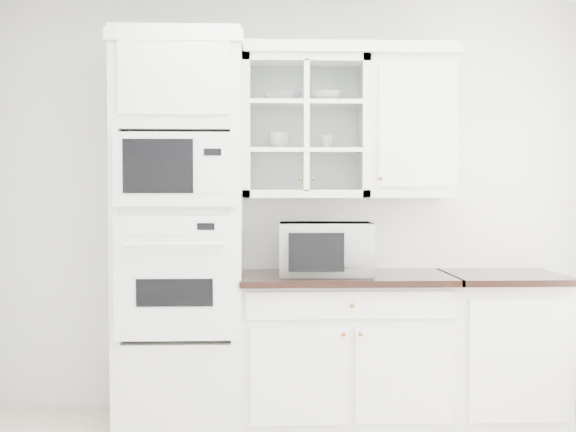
{
  "coord_description": "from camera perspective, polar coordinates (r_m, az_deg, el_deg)",
  "views": [
    {
      "loc": [
        -0.26,
        -3.06,
        1.45
      ],
      "look_at": [
        -0.1,
        1.05,
        1.3
      ],
      "focal_mm": 45.0,
      "sensor_mm": 36.0,
      "label": 1
    }
  ],
  "objects": [
    {
      "name": "crown_molding",
      "position": [
        4.71,
        0.07,
        12.92
      ],
      "size": [
        2.14,
        0.38,
        0.07
      ],
      "primitive_type": "cube",
      "color": "white",
      "rests_on": "room_shell"
    },
    {
      "name": "bowl_a",
      "position": [
        4.68,
        -0.51,
        9.33
      ],
      "size": [
        0.29,
        0.29,
        0.06
      ],
      "primitive_type": "imported",
      "rotation": [
        0.0,
        0.0,
        -0.23
      ],
      "color": "white",
      "rests_on": "upper_cabinet_glass"
    },
    {
      "name": "bowl_b",
      "position": [
        4.69,
        2.94,
        9.35
      ],
      "size": [
        0.25,
        0.25,
        0.07
      ],
      "primitive_type": "imported",
      "rotation": [
        0.0,
        0.0,
        0.19
      ],
      "color": "white",
      "rests_on": "upper_cabinet_glass"
    },
    {
      "name": "cup_a",
      "position": [
        4.66,
        -0.7,
        5.94
      ],
      "size": [
        0.14,
        0.14,
        0.11
      ],
      "primitive_type": "imported",
      "rotation": [
        0.0,
        0.0,
        -0.05
      ],
      "color": "white",
      "rests_on": "upper_cabinet_glass"
    },
    {
      "name": "room_shell",
      "position": [
        3.52,
        2.04,
        7.47
      ],
      "size": [
        4.0,
        3.5,
        2.7
      ],
      "color": "white",
      "rests_on": "ground"
    },
    {
      "name": "upper_cabinet_solid",
      "position": [
        4.76,
        9.54,
        6.87
      ],
      "size": [
        0.55,
        0.33,
        0.9
      ],
      "primitive_type": "cube",
      "color": "white",
      "rests_on": "room_shell"
    },
    {
      "name": "upper_cabinet_glass",
      "position": [
        4.67,
        1.35,
        6.99
      ],
      "size": [
        0.8,
        0.33,
        0.9
      ],
      "color": "white",
      "rests_on": "room_shell"
    },
    {
      "name": "base_cabinet_run",
      "position": [
        4.65,
        4.57,
        -10.19
      ],
      "size": [
        1.32,
        0.67,
        0.92
      ],
      "color": "white",
      "rests_on": "ground"
    },
    {
      "name": "cup_b",
      "position": [
        4.66,
        3.04,
        5.85
      ],
      "size": [
        0.11,
        0.11,
        0.09
      ],
      "primitive_type": "imported",
      "rotation": [
        0.0,
        0.0,
        0.11
      ],
      "color": "white",
      "rests_on": "upper_cabinet_glass"
    },
    {
      "name": "extra_base_cabinet",
      "position": [
        4.87,
        16.52,
        -9.71
      ],
      "size": [
        0.72,
        0.67,
        0.92
      ],
      "color": "white",
      "rests_on": "ground"
    },
    {
      "name": "oven_column",
      "position": [
        4.51,
        -8.46,
        -1.12
      ],
      "size": [
        0.76,
        0.68,
        2.4
      ],
      "color": "white",
      "rests_on": "ground"
    },
    {
      "name": "countertop_microwave",
      "position": [
        4.49,
        2.98,
        -2.6
      ],
      "size": [
        0.59,
        0.5,
        0.33
      ],
      "primitive_type": "imported",
      "rotation": [
        0.0,
        0.0,
        3.1
      ],
      "color": "white",
      "rests_on": "base_cabinet_run"
    }
  ]
}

